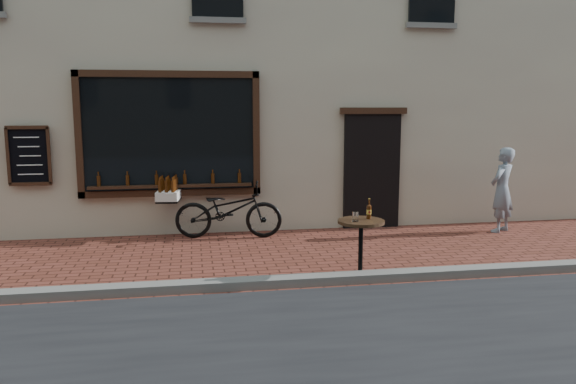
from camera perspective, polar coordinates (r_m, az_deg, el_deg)
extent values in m
plane|color=#5F2A1E|center=(7.42, 2.57, -9.82)|extent=(90.00, 90.00, 0.00)
cube|color=slate|center=(7.59, 2.25, -8.92)|extent=(90.00, 0.25, 0.12)
cube|color=black|center=(10.34, -11.93, 5.77)|extent=(3.00, 0.06, 2.00)
cube|color=black|center=(10.32, -12.13, 11.65)|extent=(3.24, 0.10, 0.12)
cube|color=black|center=(10.43, -11.75, -0.06)|extent=(3.24, 0.10, 0.12)
cube|color=black|center=(10.50, -20.51, 5.44)|extent=(0.12, 0.10, 2.24)
cube|color=black|center=(10.38, -3.25, 5.95)|extent=(0.12, 0.10, 2.24)
cube|color=black|center=(10.36, -11.78, 0.60)|extent=(2.90, 0.16, 0.05)
cube|color=black|center=(10.95, 8.50, 2.09)|extent=(1.10, 0.10, 2.20)
cube|color=black|center=(10.85, 8.69, 8.16)|extent=(1.30, 0.10, 0.12)
cube|color=black|center=(10.72, -24.82, 3.36)|extent=(0.62, 0.04, 0.92)
cylinder|color=#3D1C07|center=(10.47, -18.65, 1.07)|extent=(0.06, 0.06, 0.19)
cylinder|color=#3D1C07|center=(10.40, -15.93, 1.15)|extent=(0.06, 0.06, 0.19)
cylinder|color=#3D1C07|center=(10.36, -13.18, 1.22)|extent=(0.06, 0.06, 0.19)
cylinder|color=#3D1C07|center=(10.34, -10.42, 1.30)|extent=(0.06, 0.06, 0.19)
cylinder|color=#3D1C07|center=(10.34, -7.64, 1.37)|extent=(0.06, 0.06, 0.19)
cylinder|color=#3D1C07|center=(10.37, -4.88, 1.44)|extent=(0.06, 0.06, 0.19)
imported|color=black|center=(10.12, -6.06, -1.85)|extent=(1.98, 0.91, 1.00)
cube|color=black|center=(10.21, -12.02, -0.83)|extent=(0.44, 0.58, 0.03)
cube|color=white|center=(10.20, -12.04, -0.30)|extent=(0.45, 0.60, 0.16)
cylinder|color=#3D1C07|center=(9.95, -11.63, 0.56)|extent=(0.06, 0.06, 0.21)
cylinder|color=#3D1C07|center=(9.97, -12.26, 0.56)|extent=(0.06, 0.06, 0.21)
cylinder|color=#3D1C07|center=(9.99, -12.89, 0.55)|extent=(0.06, 0.06, 0.21)
cylinder|color=#3D1C07|center=(10.08, -11.51, 0.67)|extent=(0.06, 0.06, 0.21)
cylinder|color=#3D1C07|center=(10.10, -12.13, 0.67)|extent=(0.06, 0.06, 0.21)
cylinder|color=#3D1C07|center=(10.12, -12.75, 0.66)|extent=(0.06, 0.06, 0.21)
cylinder|color=#3D1C07|center=(10.22, -11.39, 0.78)|extent=(0.06, 0.06, 0.21)
cylinder|color=#3D1C07|center=(10.23, -12.01, 0.77)|extent=(0.06, 0.06, 0.21)
cylinder|color=#3D1C07|center=(10.25, -12.62, 0.77)|extent=(0.06, 0.06, 0.21)
cylinder|color=#3D1C07|center=(10.35, -11.28, 0.89)|extent=(0.06, 0.06, 0.21)
cylinder|color=black|center=(7.92, 7.33, -8.55)|extent=(0.47, 0.47, 0.03)
cylinder|color=black|center=(7.81, 7.38, -5.83)|extent=(0.06, 0.06, 0.75)
cylinder|color=black|center=(7.72, 7.44, -3.00)|extent=(0.64, 0.64, 0.04)
cylinder|color=gold|center=(7.80, 8.22, -2.00)|extent=(0.07, 0.07, 0.06)
cylinder|color=white|center=(7.61, 6.85, -2.48)|extent=(0.08, 0.08, 0.14)
imported|color=gray|center=(11.23, 20.92, 0.20)|extent=(0.69, 0.65, 1.59)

